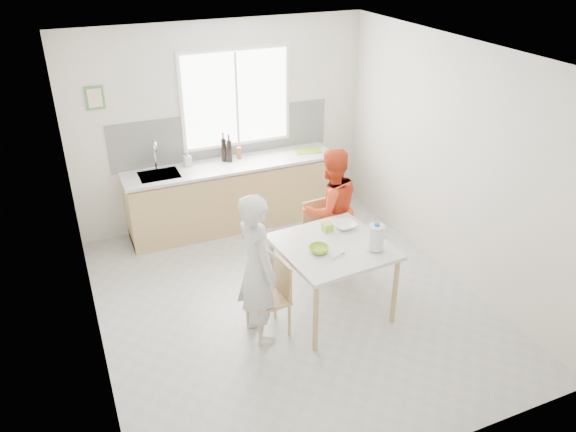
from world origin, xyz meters
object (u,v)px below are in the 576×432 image
chair_far (321,232)px  bowl_green (319,249)px  chair_left (273,294)px  wine_bottle_a (224,150)px  dining_table (333,252)px  milk_jug (376,237)px  wine_bottle_b (229,151)px  bowl_white (345,225)px  person_red (330,210)px  person_white (257,269)px

chair_far → bowl_green: bearing=-122.5°
chair_left → wine_bottle_a: size_ratio=2.52×
dining_table → milk_jug: bearing=-36.2°
chair_far → wine_bottle_b: size_ratio=2.85×
wine_bottle_b → bowl_green: bearing=-86.5°
chair_far → bowl_white: bearing=-95.1°
person_red → wine_bottle_a: 1.76m
chair_left → milk_jug: 1.18m
dining_table → bowl_green: 0.24m
person_red → milk_jug: 1.12m
chair_far → person_white: bearing=-145.9°
person_red → milk_jug: bearing=82.4°
dining_table → person_red: bearing=64.4°
bowl_white → dining_table: bearing=-135.5°
person_white → bowl_white: bearing=-77.8°
bowl_white → wine_bottle_a: wine_bottle_a is taller
chair_left → bowl_white: size_ratio=3.38×
chair_left → milk_jug: (1.03, -0.20, 0.53)m
wine_bottle_a → chair_left: bearing=-96.6°
dining_table → wine_bottle_b: bearing=98.3°
chair_left → person_white: size_ratio=0.51×
person_white → person_red: person_white is taller
dining_table → person_red: (0.40, 0.84, 0.01)m
wine_bottle_b → chair_left: bearing=-98.2°
bowl_white → wine_bottle_b: bearing=106.8°
bowl_green → wine_bottle_b: size_ratio=0.68×
chair_left → milk_jug: milk_jug is taller
dining_table → bowl_white: bearing=44.5°
chair_left → wine_bottle_a: (0.28, 2.43, 0.64)m
milk_jug → bowl_white: bearing=92.6°
person_white → person_red: (1.25, 0.91, -0.04)m
chair_far → person_white: 1.49m
chair_far → person_white: person_white is taller
chair_far → bowl_green: 1.09m
person_red → wine_bottle_b: bearing=-68.1°
chair_left → chair_far: (0.97, 0.90, 0.03)m
chair_left → wine_bottle_b: 2.49m
dining_table → wine_bottle_a: (-0.40, 2.37, 0.34)m
wine_bottle_b → milk_jug: bearing=-75.1°
person_red → bowl_white: (-0.12, -0.57, 0.10)m
bowl_green → person_white: bearing=-179.7°
person_red → milk_jug: person_red is taller
chair_left → milk_jug: bearing=74.5°
chair_far → milk_jug: bearing=-91.3°
person_red → wine_bottle_a: bearing=-66.9°
person_red → dining_table: bearing=59.7°
person_red → bowl_green: bearing=51.9°
milk_jug → wine_bottle_b: wine_bottle_b is taller
bowl_white → bowl_green: bearing=-144.4°
dining_table → chair_far: (0.28, 0.84, -0.27)m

